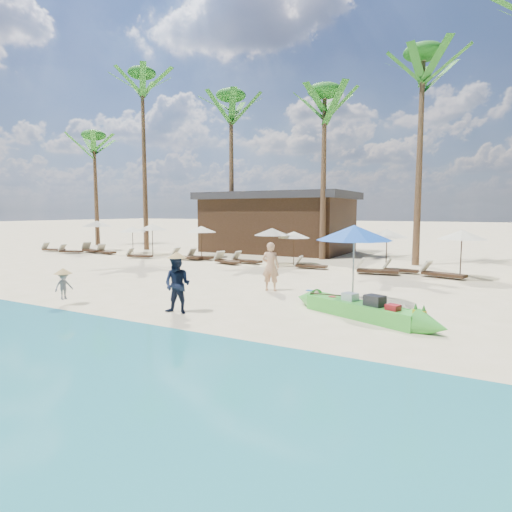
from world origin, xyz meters
The scene contains 34 objects.
ground centered at (0.00, 0.00, 0.00)m, with size 240.00×240.00×0.00m, color beige.
wet_sand_strip centered at (0.00, -5.00, 0.00)m, with size 240.00×4.50×0.01m, color tan.
green_canoe centered at (2.65, 0.89, 0.24)m, with size 5.27×2.44×0.71m.
tourist centered at (-1.41, 3.35, 0.91)m, with size 0.66×0.43×1.81m, color tan.
vendor_green centered at (-2.17, -1.13, 0.84)m, with size 0.82×0.64×1.68m, color #131C34.
vendor_yellow centered at (-6.03, -1.99, 0.62)m, with size 0.57×0.33×0.88m, color gray.
blue_umbrella centered at (1.98, 2.39, 2.29)m, with size 2.35×2.35×2.53m.
resort_parasol_0 centered at (-20.01, 11.49, 2.03)m, with size 2.19×2.19×2.26m.
lounger_0_left centered at (-22.50, 9.46, 0.20)m, with size 1.82×0.89×0.60m.
lounger_0_right centered at (-20.22, 9.20, 0.19)m, with size 1.78×0.95×0.58m.
resort_parasol_1 centered at (-16.22, 11.25, 1.69)m, with size 1.82×1.82×1.88m.
lounger_1_left centered at (-19.35, 10.27, 0.22)m, with size 2.02×1.06×0.66m.
lounger_1_right centered at (-17.63, 10.09, 0.20)m, with size 1.85×0.98×0.60m.
resort_parasol_2 centered at (-14.25, 11.10, 1.90)m, with size 2.04×2.04×2.10m.
lounger_2_left centered at (-13.77, 9.24, 0.19)m, with size 1.73×0.90×0.56m.
resort_parasol_3 centered at (-10.49, 11.48, 1.81)m, with size 1.95×1.95×2.01m.
lounger_3_left centered at (-10.51, 9.85, 0.22)m, with size 2.04×0.87×0.67m.
lounger_3_right centered at (-9.89, 10.44, 0.20)m, with size 1.77×0.62×0.59m.
resort_parasol_4 centered at (-4.76, 10.11, 1.84)m, with size 1.98×1.98×2.04m.
lounger_4_left centered at (-7.27, 9.39, 0.20)m, with size 1.89×1.10×0.61m.
lounger_4_right centered at (-6.42, 10.09, 0.20)m, with size 1.81×0.67×0.60m.
resort_parasol_5 centered at (-3.81, 10.93, 1.66)m, with size 1.79×1.79×1.84m.
lounger_5_left centered at (-2.42, 9.78, 0.19)m, with size 1.71×0.65×0.57m.
resort_parasol_6 centered at (1.24, 10.76, 1.87)m, with size 2.02×2.02×2.08m.
lounger_6_left centered at (1.01, 9.38, 0.22)m, with size 2.05×0.89×0.67m.
lounger_6_right centered at (1.93, 10.38, 0.19)m, with size 1.66×0.57×0.56m.
resort_parasol_7 centered at (4.61, 9.94, 1.94)m, with size 2.09×2.09×2.15m.
lounger_7_left centered at (3.84, 9.76, 0.22)m, with size 2.02×1.13×0.66m.
palm_0 centered at (-24.62, 15.48, 8.11)m, with size 2.08×2.08×9.90m.
palm_1 centered at (-17.59, 14.06, 10.82)m, with size 2.08×2.08×13.60m.
palm_2 centered at (-10.45, 15.08, 9.18)m, with size 2.08×2.08×11.33m.
palm_3 centered at (-3.36, 14.27, 8.58)m, with size 2.08×2.08×10.52m.
palm_4 centered at (2.15, 14.01, 9.45)m, with size 2.08×2.08×11.70m.
pavilion_west centered at (-8.00, 17.50, 2.19)m, with size 10.80×6.60×4.30m.
Camera 1 is at (5.70, -10.72, 2.96)m, focal length 30.00 mm.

